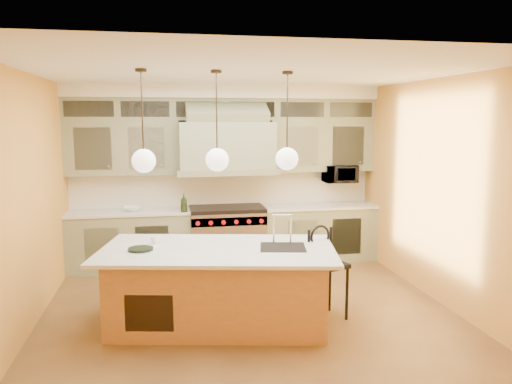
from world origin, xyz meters
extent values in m
plane|color=brown|center=(0.00, 0.00, 0.00)|extent=(5.00, 5.00, 0.00)
plane|color=white|center=(0.00, 0.00, 2.90)|extent=(5.00, 5.00, 0.00)
plane|color=gold|center=(0.00, 2.50, 1.45)|extent=(5.00, 0.00, 5.00)
plane|color=gold|center=(0.00, -2.50, 1.45)|extent=(5.00, 0.00, 5.00)
plane|color=gold|center=(-2.50, 0.00, 1.45)|extent=(0.00, 5.00, 5.00)
plane|color=gold|center=(2.50, 0.00, 1.45)|extent=(0.00, 5.00, 5.00)
cube|color=gray|center=(-1.55, 2.17, 0.45)|extent=(1.90, 0.65, 0.90)
cube|color=gray|center=(1.55, 2.17, 0.45)|extent=(1.90, 0.65, 0.90)
cube|color=white|center=(-1.55, 2.17, 0.92)|extent=(1.90, 0.68, 0.04)
cube|color=white|center=(1.55, 2.17, 0.92)|extent=(1.90, 0.68, 0.04)
cube|color=silver|center=(0.00, 2.48, 1.22)|extent=(5.00, 0.04, 0.56)
cube|color=gray|center=(-1.62, 2.33, 1.93)|extent=(1.75, 0.35, 0.85)
cube|color=gray|center=(1.62, 2.33, 1.93)|extent=(1.75, 0.35, 0.85)
cube|color=gray|center=(0.00, 2.15, 1.95)|extent=(1.50, 0.70, 0.75)
cube|color=#7A7B59|center=(0.00, 2.15, 1.55)|extent=(1.60, 0.76, 0.10)
cube|color=#333833|center=(0.00, 2.33, 2.53)|extent=(5.00, 0.35, 0.35)
cube|color=white|center=(0.00, 2.31, 2.80)|extent=(5.00, 0.47, 0.20)
cube|color=silver|center=(0.00, 2.15, 0.45)|extent=(1.20, 0.70, 0.90)
cube|color=black|center=(0.00, 2.15, 0.93)|extent=(1.20, 0.70, 0.06)
cube|color=silver|center=(0.00, 1.83, 0.78)|extent=(1.20, 0.06, 0.14)
cube|color=#A4733A|center=(-0.40, -0.25, 0.44)|extent=(2.57, 1.58, 0.88)
cube|color=white|center=(-0.41, -0.30, 0.90)|extent=(2.86, 1.87, 0.04)
cube|color=black|center=(0.33, -0.39, 0.90)|extent=(0.59, 0.55, 0.05)
cylinder|color=black|center=(0.80, -0.51, 0.32)|extent=(0.04, 0.04, 0.64)
cylinder|color=black|center=(1.11, -0.40, 0.32)|extent=(0.04, 0.04, 0.64)
cylinder|color=black|center=(0.69, -0.20, 0.32)|extent=(0.04, 0.04, 0.64)
cylinder|color=black|center=(1.00, -0.09, 0.32)|extent=(0.04, 0.04, 0.64)
cube|color=black|center=(0.90, -0.30, 0.66)|extent=(0.49, 0.49, 0.05)
torus|color=black|center=(0.85, -0.14, 0.97)|extent=(0.28, 0.12, 0.28)
imported|color=black|center=(1.95, 2.25, 1.45)|extent=(0.54, 0.37, 0.30)
imported|color=black|center=(-0.70, 1.92, 1.08)|extent=(0.12, 0.12, 0.28)
imported|color=black|center=(-0.70, 1.92, 1.04)|extent=(0.09, 0.10, 0.21)
imported|color=white|center=(-1.49, 2.15, 0.98)|extent=(0.32, 0.32, 0.07)
imported|color=white|center=(-1.12, 0.05, 0.96)|extent=(0.09, 0.09, 0.08)
cylinder|color=#2D2319|center=(-1.20, -0.25, 2.88)|extent=(0.12, 0.12, 0.03)
cylinder|color=#2D2319|center=(-1.20, -0.25, 2.44)|extent=(0.02, 0.02, 0.93)
sphere|color=white|center=(-1.20, -0.25, 1.92)|extent=(0.26, 0.26, 0.26)
cylinder|color=#2D2319|center=(-0.40, -0.25, 2.88)|extent=(0.12, 0.12, 0.03)
cylinder|color=#2D2319|center=(-0.40, -0.25, 2.44)|extent=(0.02, 0.02, 0.93)
sphere|color=white|center=(-0.40, -0.25, 1.92)|extent=(0.26, 0.26, 0.26)
cylinder|color=#2D2319|center=(0.40, -0.25, 2.88)|extent=(0.12, 0.12, 0.03)
cylinder|color=#2D2319|center=(0.40, -0.25, 2.44)|extent=(0.02, 0.02, 0.93)
sphere|color=white|center=(0.40, -0.25, 1.92)|extent=(0.26, 0.26, 0.26)
camera|label=1|loc=(-0.98, -5.78, 2.36)|focal=35.00mm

